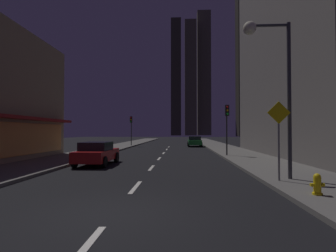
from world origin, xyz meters
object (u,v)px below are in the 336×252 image
street_lamp_right (269,61)px  pedestrian_crossing_sign (279,134)px  fire_hydrant_yellow_near (317,185)px  fire_hydrant_far_left (97,150)px  traffic_light_near_right (227,118)px  car_parked_near (97,153)px  traffic_light_far_left (131,124)px  car_parked_far (195,141)px

street_lamp_right → pedestrian_crossing_sign: street_lamp_right is taller
fire_hydrant_yellow_near → street_lamp_right: 5.39m
fire_hydrant_far_left → traffic_light_near_right: bearing=-7.4°
traffic_light_near_right → pedestrian_crossing_sign: 11.19m
fire_hydrant_yellow_near → street_lamp_right: bearing=100.8°
car_parked_near → fire_hydrant_far_left: 7.37m
street_lamp_right → pedestrian_crossing_sign: (0.22, -0.43, -3.05)m
street_lamp_right → pedestrian_crossing_sign: size_ratio=2.09×
traffic_light_near_right → street_lamp_right: bearing=-90.6°
fire_hydrant_yellow_near → fire_hydrant_far_left: size_ratio=1.00×
pedestrian_crossing_sign → street_lamp_right: bearing=116.9°
traffic_light_near_right → street_lamp_right: (-0.12, -10.70, 1.87)m
fire_hydrant_yellow_near → traffic_light_far_left: (-11.40, 28.83, 2.74)m
traffic_light_far_left → car_parked_far: bearing=-1.0°
pedestrian_crossing_sign → fire_hydrant_yellow_near: bearing=-82.6°
car_parked_far → traffic_light_far_left: size_ratio=1.01×
fire_hydrant_far_left → pedestrian_crossing_sign: pedestrian_crossing_sign is taller
street_lamp_right → traffic_light_near_right: bearing=89.4°
traffic_light_far_left → street_lamp_right: size_ratio=0.64×
traffic_light_near_right → traffic_light_far_left: same height
car_parked_near → street_lamp_right: size_ratio=0.64×
fire_hydrant_far_left → street_lamp_right: bearing=-47.2°
car_parked_far → fire_hydrant_yellow_near: bearing=-85.4°
fire_hydrant_yellow_near → street_lamp_right: (-0.52, 2.73, 4.61)m
traffic_light_far_left → traffic_light_near_right: bearing=-54.5°
traffic_light_near_right → street_lamp_right: 10.86m
car_parked_far → traffic_light_far_left: bearing=179.0°
fire_hydrant_far_left → pedestrian_crossing_sign: 17.14m
car_parked_near → traffic_light_near_right: 10.92m
car_parked_far → pedestrian_crossing_sign: pedestrian_crossing_sign is taller
car_parked_near → street_lamp_right: 11.23m
fire_hydrant_far_left → pedestrian_crossing_sign: bearing=-47.6°
fire_hydrant_yellow_near → pedestrian_crossing_sign: size_ratio=0.21×
car_parked_near → fire_hydrant_far_left: car_parked_near is taller
fire_hydrant_far_left → traffic_light_far_left: traffic_light_far_left is taller
fire_hydrant_far_left → street_lamp_right: street_lamp_right is taller
fire_hydrant_far_left → traffic_light_near_right: traffic_light_near_right is taller
fire_hydrant_yellow_near → traffic_light_near_right: traffic_light_near_right is taller
traffic_light_far_left → pedestrian_crossing_sign: 28.78m
fire_hydrant_yellow_near → traffic_light_far_left: 31.12m
traffic_light_near_right → street_lamp_right: size_ratio=0.64×
car_parked_near → car_parked_far: size_ratio=1.00×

